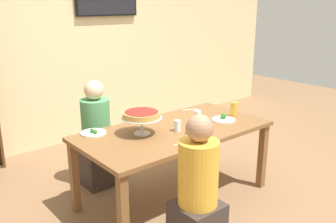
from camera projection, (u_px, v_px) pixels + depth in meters
The scene contains 15 objects.
ground_plane at pixel (174, 197), 3.70m from camera, with size 12.00×12.00×0.00m, color #846042.
rear_partition at pixel (69, 41), 4.92m from camera, with size 8.00×0.12×2.80m, color beige.
dining_table at pixel (175, 137), 3.52m from camera, with size 1.86×0.94×0.74m.
diner_far_left at pixel (97, 141), 3.85m from camera, with size 0.34×0.34×1.15m.
diner_near_left at pixel (198, 198), 2.73m from camera, with size 0.34×0.34×1.15m.
deep_dish_pizza_stand at pixel (142, 116), 3.30m from camera, with size 0.37×0.37×0.22m.
salad_plate_near_diner at pixel (223, 119), 3.74m from camera, with size 0.24×0.24×0.07m.
salad_plate_far_diner at pixel (94, 133), 3.36m from camera, with size 0.24×0.24×0.05m.
beer_glass_amber_tall at pixel (234, 109), 3.85m from camera, with size 0.07×0.07×0.15m, color gold.
water_glass_clear_near at pixel (177, 126), 3.41m from camera, with size 0.06×0.06×0.11m, color white.
water_glass_clear_far at pixel (197, 115), 3.75m from camera, with size 0.07×0.07×0.10m, color white.
water_glass_clear_spare at pixel (193, 129), 3.34m from camera, with size 0.08×0.08×0.09m, color white.
cutlery_fork_near at pixel (183, 143), 3.12m from camera, with size 0.18×0.02×0.01m, color silver.
cutlery_knife_near at pixel (190, 109), 4.11m from camera, with size 0.18×0.02×0.01m, color silver.
cutlery_fork_far at pixel (142, 122), 3.70m from camera, with size 0.18×0.02×0.01m, color silver.
Camera 1 is at (-2.16, -2.49, 1.90)m, focal length 38.97 mm.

